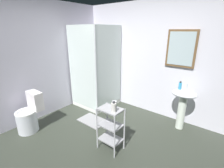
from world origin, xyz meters
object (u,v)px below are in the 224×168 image
object	(u,v)px
shower_stall	(96,89)
toilet	(29,116)
storage_cart	(111,126)
hand_soap_bottle	(180,86)
lotion_bottle_white	(114,107)
rinse_cup	(114,104)
pedestal_sink	(183,102)
bath_mat	(93,121)

from	to	relation	value
shower_stall	toilet	size ratio (longest dim) A/B	2.63
toilet	storage_cart	world-z (taller)	toilet
shower_stall	hand_soap_bottle	world-z (taller)	shower_stall
lotion_bottle_white	rinse_cup	world-z (taller)	lotion_bottle_white
pedestal_sink	lotion_bottle_white	size ratio (longest dim) A/B	4.75
shower_stall	rinse_cup	xyz separation A→B (m)	(1.32, -0.96, 0.33)
toilet	hand_soap_bottle	distance (m)	2.97
toilet	rinse_cup	size ratio (longest dim) A/B	7.24
shower_stall	toilet	xyz separation A→B (m)	(-0.26, -1.61, -0.15)
toilet	storage_cart	bearing A→B (deg)	19.97
pedestal_sink	storage_cart	bearing A→B (deg)	-118.20
lotion_bottle_white	bath_mat	size ratio (longest dim) A/B	0.28
shower_stall	bath_mat	bearing A→B (deg)	-53.31
toilet	hand_soap_bottle	world-z (taller)	hand_soap_bottle
storage_cart	toilet	bearing A→B (deg)	-160.03
pedestal_sink	lotion_bottle_white	xyz separation A→B (m)	(-0.62, -1.39, 0.24)
toilet	hand_soap_bottle	bearing A→B (deg)	41.37
shower_stall	rinse_cup	world-z (taller)	shower_stall
pedestal_sink	rinse_cup	distance (m)	1.46
hand_soap_bottle	bath_mat	distance (m)	1.95
shower_stall	storage_cart	bearing A→B (deg)	-38.43
rinse_cup	toilet	bearing A→B (deg)	-157.88
toilet	lotion_bottle_white	world-z (taller)	lotion_bottle_white
storage_cart	bath_mat	size ratio (longest dim) A/B	1.23
hand_soap_bottle	lotion_bottle_white	size ratio (longest dim) A/B	0.92
shower_stall	hand_soap_bottle	size ratio (longest dim) A/B	12.77
pedestal_sink	hand_soap_bottle	world-z (taller)	hand_soap_bottle
hand_soap_bottle	bath_mat	xyz separation A→B (m)	(-1.46, -0.94, -0.87)
hand_soap_bottle	rinse_cup	bearing A→B (deg)	-115.16
hand_soap_bottle	rinse_cup	distance (m)	1.42
pedestal_sink	rinse_cup	xyz separation A→B (m)	(-0.70, -1.26, 0.21)
storage_cart	hand_soap_bottle	world-z (taller)	hand_soap_bottle
shower_stall	bath_mat	xyz separation A→B (m)	(0.46, -0.62, -0.45)
pedestal_sink	bath_mat	world-z (taller)	pedestal_sink
storage_cart	rinse_cup	bearing A→B (deg)	78.16
shower_stall	toilet	distance (m)	1.64
hand_soap_bottle	lotion_bottle_white	xyz separation A→B (m)	(-0.52, -1.41, -0.06)
pedestal_sink	rinse_cup	size ratio (longest dim) A/B	7.72
lotion_bottle_white	hand_soap_bottle	bearing A→B (deg)	69.83
lotion_bottle_white	rinse_cup	bearing A→B (deg)	124.76
storage_cart	hand_soap_bottle	size ratio (longest dim) A/B	4.72
pedestal_sink	shower_stall	bearing A→B (deg)	-171.58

